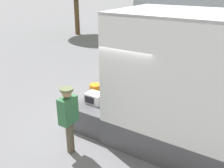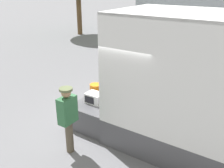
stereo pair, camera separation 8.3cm
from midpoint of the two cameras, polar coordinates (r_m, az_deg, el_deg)
The scene contains 6 objects.
ground_plane at distance 7.24m, azimuth 2.99°, elevation -9.01°, with size 160.00×160.00×0.00m, color slate.
tailgate_deck at distance 7.33m, azimuth -0.77°, elevation -5.46°, with size 1.13×2.17×0.69m, color #4C4C51.
microwave at distance 6.83m, azimuth -3.61°, elevation -3.19°, with size 0.47×0.38×0.28m.
portable_generator at distance 7.48m, azimuth 0.76°, elevation -0.32°, with size 0.57×0.49×0.52m.
orange_bucket at distance 7.25m, azimuth -3.48°, elevation -1.33°, with size 0.32×0.32×0.34m.
worker_person at distance 5.73m, azimuth -9.67°, elevation -6.83°, with size 0.30×0.44×1.64m.
Camera 2 is at (3.13, -5.33, 3.78)m, focal length 40.00 mm.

